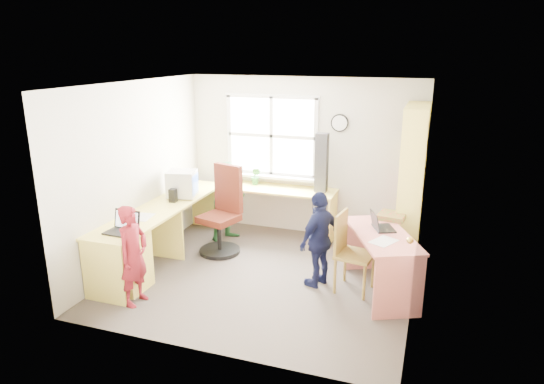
% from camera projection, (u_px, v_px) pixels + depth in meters
% --- Properties ---
extents(room, '(3.64, 3.44, 2.44)m').
position_uv_depth(room, '(269.00, 182.00, 5.91)').
color(room, '#463D37').
rests_on(room, ground).
extents(l_desk, '(2.38, 2.95, 0.75)m').
position_uv_depth(l_desk, '(162.00, 238.00, 6.19)').
color(l_desk, '#FFE965').
rests_on(l_desk, ground).
extents(right_desk, '(1.07, 1.40, 0.74)m').
position_uv_depth(right_desk, '(381.00, 250.00, 5.65)').
color(right_desk, '#E57F72').
rests_on(right_desk, ground).
extents(bookshelf, '(0.30, 1.02, 2.10)m').
position_uv_depth(bookshelf, '(412.00, 188.00, 6.45)').
color(bookshelf, '#FFE965').
rests_on(bookshelf, ground).
extents(swivel_chair, '(0.71, 0.71, 1.24)m').
position_uv_depth(swivel_chair, '(223.00, 216.00, 6.81)').
color(swivel_chair, black).
rests_on(swivel_chair, ground).
extents(wooden_chair, '(0.47, 0.47, 0.96)m').
position_uv_depth(wooden_chair, '(349.00, 249.00, 5.71)').
color(wooden_chair, olive).
rests_on(wooden_chair, ground).
extents(crt_monitor, '(0.45, 0.42, 0.38)m').
position_uv_depth(crt_monitor, '(182.00, 184.00, 6.87)').
color(crt_monitor, silver).
rests_on(crt_monitor, l_desk).
extents(laptop_left, '(0.36, 0.30, 0.24)m').
position_uv_depth(laptop_left, '(123.00, 227.00, 5.60)').
color(laptop_left, black).
rests_on(laptop_left, l_desk).
extents(laptop_right, '(0.35, 0.38, 0.21)m').
position_uv_depth(laptop_right, '(380.00, 225.00, 5.72)').
color(laptop_right, black).
rests_on(laptop_right, right_desk).
extents(speaker_a, '(0.10, 0.10, 0.18)m').
position_uv_depth(speaker_a, '(173.00, 196.00, 6.67)').
color(speaker_a, black).
rests_on(speaker_a, l_desk).
extents(speaker_b, '(0.12, 0.12, 0.19)m').
position_uv_depth(speaker_b, '(190.00, 185.00, 7.19)').
color(speaker_b, black).
rests_on(speaker_b, l_desk).
extents(cd_tower, '(0.18, 0.16, 0.87)m').
position_uv_depth(cd_tower, '(322.00, 163.00, 7.07)').
color(cd_tower, black).
rests_on(cd_tower, l_desk).
extents(game_box, '(0.37, 0.37, 0.06)m').
position_uv_depth(game_box, '(392.00, 216.00, 6.08)').
color(game_box, red).
rests_on(game_box, right_desk).
extents(paper_a, '(0.26, 0.34, 0.00)m').
position_uv_depth(paper_a, '(143.00, 217.00, 6.09)').
color(paper_a, silver).
rests_on(paper_a, l_desk).
extents(paper_b, '(0.33, 0.37, 0.00)m').
position_uv_depth(paper_b, '(384.00, 241.00, 5.36)').
color(paper_b, silver).
rests_on(paper_b, right_desk).
extents(potted_plant, '(0.18, 0.15, 0.27)m').
position_uv_depth(potted_plant, '(256.00, 176.00, 7.50)').
color(potted_plant, '#28652D').
rests_on(potted_plant, l_desk).
extents(person_red, '(0.31, 0.44, 1.16)m').
position_uv_depth(person_red, '(133.00, 256.00, 5.38)').
color(person_red, maroon).
rests_on(person_red, ground).
extents(person_green, '(0.66, 0.72, 1.20)m').
position_uv_depth(person_green, '(229.00, 201.00, 7.22)').
color(person_green, '#2C6E37').
rests_on(person_green, ground).
extents(person_navy, '(0.54, 0.75, 1.19)m').
position_uv_depth(person_navy, '(320.00, 239.00, 5.80)').
color(person_navy, '#12173B').
rests_on(person_navy, ground).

